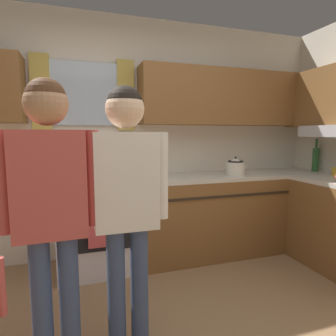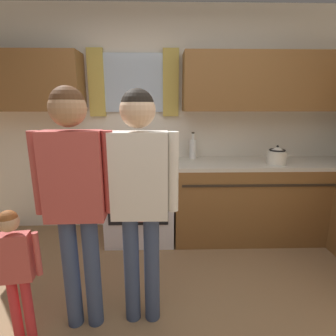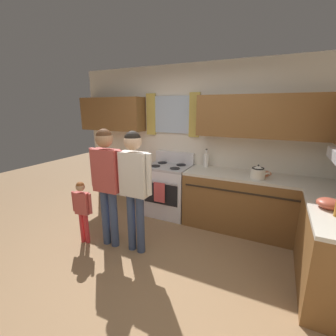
{
  "view_description": "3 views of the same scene",
  "coord_description": "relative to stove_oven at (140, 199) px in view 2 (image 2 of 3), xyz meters",
  "views": [
    {
      "loc": [
        -0.51,
        -1.29,
        1.35
      ],
      "look_at": [
        0.19,
        0.92,
        1.07
      ],
      "focal_mm": 30.35,
      "sensor_mm": 36.0,
      "label": 1
    },
    {
      "loc": [
        -0.11,
        -1.29,
        1.52
      ],
      "look_at": [
        -0.06,
        0.56,
        1.07
      ],
      "focal_mm": 27.87,
      "sensor_mm": 36.0,
      "label": 2
    },
    {
      "loc": [
        1.33,
        -1.98,
        1.89
      ],
      "look_at": [
        0.09,
        0.6,
        1.13
      ],
      "focal_mm": 24.62,
      "sensor_mm": 36.0,
      "label": 3
    }
  ],
  "objects": [
    {
      "name": "stove_oven",
      "position": [
        0.0,
        0.0,
        0.0
      ],
      "size": [
        0.74,
        0.67,
        1.1
      ],
      "color": "silver",
      "rests_on": "ground"
    },
    {
      "name": "small_child",
      "position": [
        -0.67,
        -1.38,
        0.11
      ],
      "size": [
        0.31,
        0.12,
        0.92
      ],
      "color": "red",
      "rests_on": "ground"
    },
    {
      "name": "bottle_milk_white",
      "position": [
        0.61,
        0.2,
        0.55
      ],
      "size": [
        0.08,
        0.08,
        0.31
      ],
      "color": "white",
      "rests_on": "kitchen_counter_run"
    },
    {
      "name": "kitchen_counter_run",
      "position": [
        1.81,
        -0.33,
        -0.02
      ],
      "size": [
        2.26,
        1.86,
        0.9
      ],
      "color": "brown",
      "rests_on": "ground"
    },
    {
      "name": "back_wall_unit",
      "position": [
        0.4,
        0.28,
        1.01
      ],
      "size": [
        4.6,
        0.42,
        2.6
      ],
      "color": "silver",
      "rests_on": "ground"
    },
    {
      "name": "stovetop_kettle",
      "position": [
        1.48,
        -0.14,
        0.53
      ],
      "size": [
        0.27,
        0.2,
        0.21
      ],
      "color": "silver",
      "rests_on": "kitchen_counter_run"
    },
    {
      "name": "cup_terracotta",
      "position": [
        1.58,
        0.05,
        0.47
      ],
      "size": [
        0.11,
        0.07,
        0.08
      ],
      "color": "#B76642",
      "rests_on": "kitchen_counter_run"
    },
    {
      "name": "adult_in_plaid",
      "position": [
        0.1,
        -1.22,
        0.55
      ],
      "size": [
        0.5,
        0.22,
        1.62
      ],
      "color": "#38476B",
      "rests_on": "ground"
    },
    {
      "name": "adult_holding_child",
      "position": [
        -0.3,
        -1.26,
        0.56
      ],
      "size": [
        0.51,
        0.22,
        1.63
      ],
      "color": "#38476B",
      "rests_on": "ground"
    }
  ]
}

